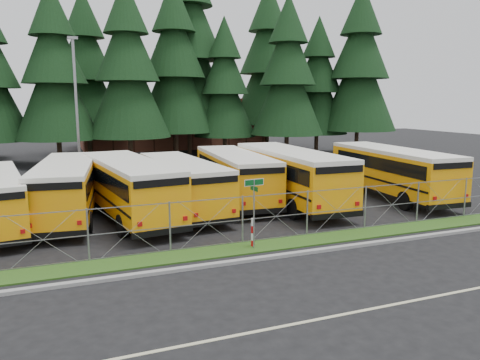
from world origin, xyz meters
name	(u,v)px	position (x,y,z in m)	size (l,w,h in m)	color
ground	(255,234)	(0.00, 0.00, 0.00)	(120.00, 120.00, 0.00)	black
curb	(288,255)	(0.00, -3.10, 0.06)	(50.00, 0.25, 0.12)	gray
grass_verge	(272,245)	(0.00, -1.70, 0.03)	(50.00, 1.40, 0.06)	#234714
road_lane_line	(368,309)	(0.00, -8.00, 0.01)	(50.00, 0.12, 0.01)	beige
chainlink_fence	(265,218)	(0.00, -1.00, 1.00)	(44.00, 0.10, 2.00)	gray
brick_building	(173,123)	(6.00, 40.00, 3.00)	(22.00, 10.00, 6.00)	brown
bus_2	(68,190)	(-7.47, 6.14, 1.42)	(2.55, 10.81, 2.83)	#FFA508
bus_3	(127,189)	(-4.71, 5.06, 1.46)	(2.64, 11.17, 2.93)	#FFA508
bus_4	(181,185)	(-1.87, 5.55, 1.36)	(2.46, 10.40, 2.73)	#FFA508
bus_5	(233,177)	(1.55, 6.77, 1.42)	(2.56, 10.86, 2.85)	#FFA508
bus_6	(287,177)	(4.13, 5.04, 1.54)	(2.78, 11.77, 3.09)	#FFA508
bus_east	(388,173)	(10.64, 4.47, 1.49)	(2.68, 11.34, 2.97)	#FFA508
street_sign	(254,199)	(-0.87, -1.86, 2.03)	(0.84, 0.55, 2.81)	gray
striped_bollard	(252,233)	(-0.84, -1.65, 0.60)	(0.11, 0.11, 1.20)	#B20C0C
light_standard	(76,104)	(-6.34, 17.33, 5.50)	(0.70, 0.35, 10.14)	gray
conifer_3	(55,75)	(-7.58, 26.64, 7.98)	(7.22, 7.22, 15.97)	black
conifer_4	(128,72)	(-1.43, 25.77, 8.26)	(7.47, 7.47, 16.53)	black
conifer_5	(175,69)	(3.65, 28.82, 8.84)	(7.99, 7.99, 17.67)	black
conifer_6	(225,87)	(8.58, 27.78, 7.08)	(6.40, 6.40, 14.16)	black
conifer_7	(288,77)	(13.97, 24.24, 8.04)	(7.27, 7.27, 16.08)	black
conifer_8	(318,86)	(18.96, 26.78, 7.32)	(6.62, 6.62, 14.65)	black
conifer_9	(359,70)	(22.37, 24.15, 8.88)	(8.03, 8.03, 17.76)	black
conifer_11	(86,73)	(-4.44, 34.94, 8.67)	(7.84, 7.84, 17.35)	black
conifer_12	(188,50)	(5.83, 31.62, 11.02)	(9.97, 9.97, 22.05)	black
conifer_13	(268,66)	(16.69, 34.76, 9.88)	(8.93, 8.93, 19.76)	black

